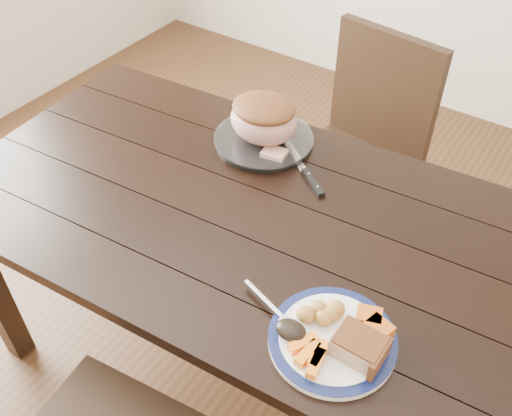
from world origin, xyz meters
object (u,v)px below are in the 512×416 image
Objects in this scene: serving_platter at (263,141)px; carving_knife at (307,174)px; dining_table at (237,230)px; roast_joint at (264,120)px; dinner_plate at (332,340)px; fork at (274,309)px; chair_far at (361,144)px; pork_slice at (359,346)px.

serving_platter reaches higher than carving_knife.
dining_table is 0.35m from roast_joint.
dining_table is at bearing 151.14° from dinner_plate.
serving_platter is at bearing 143.02° from fork.
chair_far is 0.57m from carving_knife.
carving_knife is (0.05, -0.52, 0.23)m from chair_far.
carving_knife is at bearing 126.05° from dinner_plate.
dining_table is at bearing 156.21° from fork.
fork reaches higher than serving_platter.
dinner_plate is 1.03× the size of carving_knife.
chair_far is 5.32× the size of fork.
roast_joint is at bearing 138.34° from pork_slice.
carving_knife is (0.19, -0.06, -0.08)m from roast_joint.
fork is (0.38, -0.53, 0.01)m from serving_platter.
carving_knife is at bearing 66.60° from dining_table.
chair_far reaches higher than serving_platter.
chair_far is 3.41× the size of carving_knife.
pork_slice is 0.79m from roast_joint.
roast_joint is 0.22m from carving_knife.
dinner_plate is at bearing -18.56° from carving_knife.
fork is at bearing -178.74° from pork_slice.
carving_knife is (-0.19, 0.47, -0.01)m from fork.
fork is 0.83× the size of roast_joint.
roast_joint reaches higher than fork.
fork is (-0.21, -0.00, -0.02)m from pork_slice.
chair_far is 0.57m from roast_joint.
dining_table is 5.55× the size of serving_platter.
dining_table is 9.54× the size of fork.
fork is 0.50m from carving_knife.
fork is at bearing 111.67° from chair_far.
fork is at bearing -54.23° from roast_joint.
chair_far reaches higher than dinner_plate.
dining_table is 0.56m from pork_slice.
pork_slice is at bearing -41.66° from serving_platter.
chair_far reaches higher than fork.
carving_knife is at bearing -17.70° from serving_platter.
roast_joint is at bearing -162.31° from carving_knife.
pork_slice is at bearing 18.51° from fork.
roast_joint is at bearing 109.22° from dining_table.
serving_platter is (-0.10, 0.28, 0.10)m from dining_table.
dining_table is 1.79× the size of chair_far.
roast_joint is at bearing 80.77° from chair_far.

